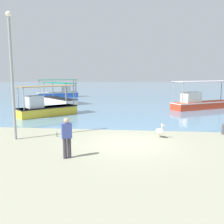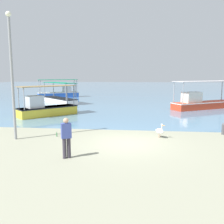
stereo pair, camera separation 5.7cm
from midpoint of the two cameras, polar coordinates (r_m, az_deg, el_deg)
ground at (r=12.60m, az=3.53°, el=-7.21°), size 120.00×120.00×0.00m
harbor_water at (r=60.20m, az=5.72°, el=5.40°), size 110.00×90.00×0.00m
fishing_boat_far_left at (r=21.34m, az=-14.82°, el=0.88°), size 4.45×4.51×2.47m
fishing_boat_center at (r=26.36m, az=19.79°, el=2.12°), size 6.77×4.96×2.74m
fishing_boat_near_right at (r=37.62m, az=-11.92°, el=4.21°), size 5.79×4.38×2.63m
fishing_boat_far_right at (r=30.26m, az=-11.85°, el=2.94°), size 5.37×5.36×2.43m
pelican at (r=13.85m, az=11.00°, el=-4.28°), size 0.58×0.70×0.80m
lamp_post at (r=13.91m, az=-21.83°, el=8.83°), size 0.28×0.28×6.52m
mooring_bollard at (r=15.71m, az=24.25°, el=-3.42°), size 0.22×0.22×0.67m
fisherman_standing at (r=10.41m, az=-10.24°, el=-5.58°), size 0.46×0.38×1.69m
glass_bottle at (r=14.27m, az=-12.40°, el=-5.05°), size 0.07×0.07×0.27m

